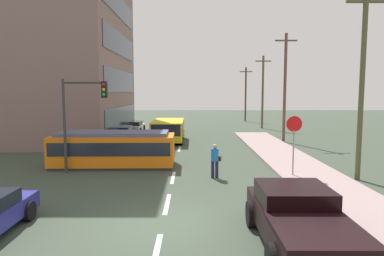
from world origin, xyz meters
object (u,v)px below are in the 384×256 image
streetcar_tram (115,148)px  utility_pole_far (264,91)px  pickup_truck_parked (300,219)px  utility_pole_distant (247,93)px  utility_pole_near (364,82)px  utility_pole_mid (286,86)px  traffic_light_mast (83,108)px  pedestrian_crossing (216,159)px  city_bus (170,130)px  parked_sedan_mid (100,145)px  stop_sign (295,133)px  parked_sedan_furthest (135,126)px  parked_sedan_far (123,133)px

streetcar_tram → utility_pole_far: utility_pole_far is taller
pickup_truck_parked → utility_pole_distant: utility_pole_distant is taller
utility_pole_near → utility_pole_mid: (-0.20, 12.61, 0.06)m
traffic_light_mast → pedestrian_crossing: bearing=-9.6°
city_bus → utility_pole_mid: bearing=-0.4°
parked_sedan_mid → utility_pole_mid: bearing=21.9°
streetcar_tram → pickup_truck_parked: bearing=-54.8°
city_bus → stop_sign: bearing=-60.7°
city_bus → parked_sedan_furthest: 7.96m
traffic_light_mast → utility_pole_distant: bearing=67.4°
traffic_light_mast → utility_pole_near: 13.67m
parked_sedan_far → utility_pole_near: (14.03, -13.93, 3.99)m
parked_sedan_far → traffic_light_mast: 12.77m
city_bus → parked_sedan_furthest: bearing=121.0°
parked_sedan_far → utility_pole_mid: (13.84, -1.32, 4.04)m
stop_sign → pickup_truck_parked: bearing=-105.2°
streetcar_tram → utility_pole_near: utility_pole_near is taller
pickup_truck_parked → traffic_light_mast: traffic_light_mast is taller
streetcar_tram → utility_pole_mid: (12.09, 9.61, 3.65)m
utility_pole_distant → parked_sedan_mid: bearing=-117.9°
utility_pole_distant → parked_sedan_far: bearing=-125.3°
utility_pole_far → parked_sedan_furthest: bearing=-163.8°
stop_sign → utility_pole_near: bearing=-7.5°
parked_sedan_mid → parked_sedan_furthest: (0.28, 12.53, -0.00)m
city_bus → pickup_truck_parked: bearing=-76.4°
parked_sedan_far → utility_pole_mid: bearing=-5.4°
utility_pole_near → utility_pole_mid: utility_pole_mid is taller
city_bus → pickup_truck_parked: city_bus is taller
pickup_truck_parked → parked_sedan_far: (-8.99, 21.17, -0.18)m
streetcar_tram → stop_sign: size_ratio=2.35×
streetcar_tram → parked_sedan_furthest: bearing=95.8°
utility_pole_mid → stop_sign: bearing=-102.8°
streetcar_tram → pedestrian_crossing: bearing=-26.0°
utility_pole_near → utility_pole_distant: (-0.21, 33.47, -0.59)m
parked_sedan_furthest → utility_pole_far: bearing=16.2°
pickup_truck_parked → utility_pole_far: 31.52m
parked_sedan_furthest → stop_sign: (11.00, -19.10, 1.57)m
streetcar_tram → utility_pole_far: (12.51, 20.63, 3.31)m
stop_sign → utility_pole_distant: size_ratio=0.38×
parked_sedan_furthest → stop_sign: size_ratio=1.47×
pickup_truck_parked → utility_pole_mid: bearing=76.3°
utility_pole_near → utility_pole_distant: 33.48m
streetcar_tram → parked_sedan_furthest: (-1.68, 16.49, -0.39)m
city_bus → stop_sign: size_ratio=2.01×
parked_sedan_far → pickup_truck_parked: bearing=-67.0°
pickup_truck_parked → utility_pole_far: utility_pole_far is taller
stop_sign → city_bus: bearing=119.3°
utility_pole_near → utility_pole_mid: size_ratio=0.99×
stop_sign → utility_pole_far: utility_pole_far is taller
streetcar_tram → utility_pole_far: size_ratio=0.82×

